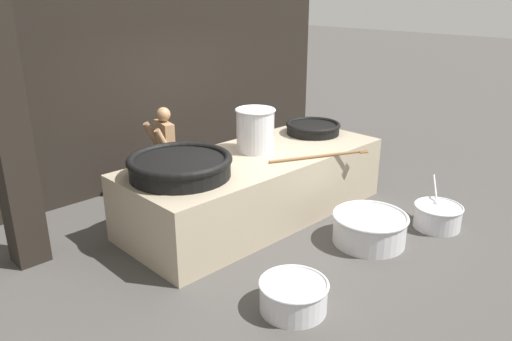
% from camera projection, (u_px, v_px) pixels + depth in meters
% --- Properties ---
extents(ground_plane, '(60.00, 60.00, 0.00)m').
position_uv_depth(ground_plane, '(256.00, 215.00, 7.12)').
color(ground_plane, '#474442').
extents(back_wall, '(7.21, 0.24, 4.05)m').
position_uv_depth(back_wall, '(156.00, 56.00, 7.98)').
color(back_wall, black).
rests_on(back_wall, ground_plane).
extents(support_pillar, '(0.36, 0.36, 4.05)m').
position_uv_depth(support_pillar, '(2.00, 91.00, 5.25)').
color(support_pillar, black).
rests_on(support_pillar, ground_plane).
extents(hearth_platform, '(3.80, 1.54, 0.90)m').
position_uv_depth(hearth_platform, '(256.00, 186.00, 6.97)').
color(hearth_platform, tan).
rests_on(hearth_platform, ground_plane).
extents(giant_wok_near, '(1.27, 1.27, 0.26)m').
position_uv_depth(giant_wok_near, '(180.00, 165.00, 6.01)').
color(giant_wok_near, black).
rests_on(giant_wok_near, hearth_platform).
extents(giant_wok_far, '(0.85, 0.85, 0.17)m').
position_uv_depth(giant_wok_far, '(313.00, 128.00, 7.79)').
color(giant_wok_far, black).
rests_on(giant_wok_far, hearth_platform).
extents(stock_pot, '(0.56, 0.56, 0.60)m').
position_uv_depth(stock_pot, '(255.00, 129.00, 6.89)').
color(stock_pot, silver).
rests_on(stock_pot, hearth_platform).
extents(stirring_paddle, '(1.35, 0.67, 0.04)m').
position_uv_depth(stirring_paddle, '(324.00, 156.00, 6.73)').
color(stirring_paddle, brown).
rests_on(stirring_paddle, hearth_platform).
extents(cook, '(0.40, 0.58, 1.46)m').
position_uv_depth(cook, '(165.00, 153.00, 7.26)').
color(cook, '#9E7551').
rests_on(cook, ground_plane).
extents(prep_bowl_vegetables, '(0.73, 0.65, 0.58)m').
position_uv_depth(prep_bowl_vegetables, '(438.00, 215.00, 6.69)').
color(prep_bowl_vegetables, silver).
rests_on(prep_bowl_vegetables, ground_plane).
extents(prep_bowl_meat, '(0.71, 0.71, 0.31)m').
position_uv_depth(prep_bowl_meat, '(293.00, 295.00, 4.97)').
color(prep_bowl_meat, silver).
rests_on(prep_bowl_meat, ground_plane).
extents(prep_bowl_extra, '(0.96, 0.96, 0.38)m').
position_uv_depth(prep_bowl_extra, '(369.00, 227.00, 6.28)').
color(prep_bowl_extra, silver).
rests_on(prep_bowl_extra, ground_plane).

